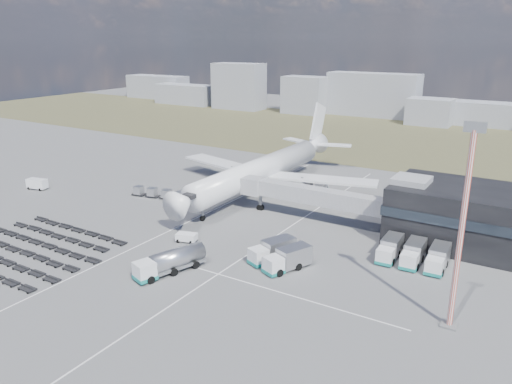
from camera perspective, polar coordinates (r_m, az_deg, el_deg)
The scene contains 16 objects.
ground at distance 91.47m, azimuth -9.56°, elevation -4.95°, with size 420.00×420.00×0.00m, color #565659.
grass_strip at distance 185.29m, azimuth 13.39°, elevation 6.19°, with size 420.00×90.00×0.01m, color #4A472C.
lane_markings at distance 87.98m, azimuth -3.43°, elevation -5.65°, with size 47.12×110.00×0.01m.
terminal at distance 92.15m, azimuth 24.45°, elevation -2.67°, with size 30.40×16.40×11.00m.
jet_bridge at distance 97.40m, azimuth 5.38°, elevation -0.23°, with size 30.30×3.80×7.05m.
airliner at distance 114.72m, azimuth 0.94°, elevation 2.68°, with size 51.59×64.53×17.62m.
skyline at distance 223.26m, azimuth 15.83°, elevation 9.77°, with size 309.11×25.55×22.04m.
fuel_tanker at distance 77.15m, azimuth -9.80°, elevation -7.84°, with size 6.28×11.64×3.66m.
pushback_tug at distance 88.20m, azimuth -7.94°, elevation -5.19°, with size 3.49×1.96×1.55m, color white.
utility_van at distance 127.74m, azimuth -23.74°, elevation 0.83°, with size 4.72×2.13×2.48m, color white.
catering_truck at distance 115.52m, azimuth 7.50°, elevation 0.61°, with size 3.74×6.19×2.65m.
service_trucks_near at distance 78.59m, azimuth 2.73°, elevation -7.17°, with size 9.20×9.89×3.20m.
service_trucks_far at distance 82.94m, azimuth 17.54°, elevation -6.71°, with size 10.31×7.93×3.06m.
uld_row at distance 112.50m, azimuth -10.98°, elevation -0.14°, with size 13.92×4.24×1.91m.
baggage_dollies at distance 92.96m, azimuth -24.54°, elevation -5.77°, with size 28.85×20.31×0.65m.
floodlight_mast at distance 62.94m, azimuth 22.43°, elevation -4.06°, with size 2.39×1.97×25.47m.
Camera 1 is at (56.71, -63.03, 34.30)m, focal length 35.00 mm.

